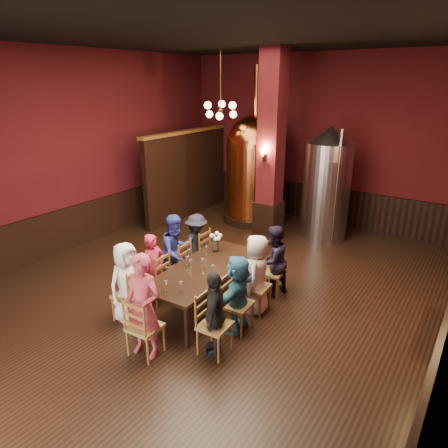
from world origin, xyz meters
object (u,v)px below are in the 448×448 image
Objects in this scene: dining_table at (204,271)px; steel_vessel at (327,184)px; copper_kettle at (255,167)px; person_2 at (177,251)px; person_0 at (127,282)px; rose_vase at (216,239)px; person_1 at (154,269)px.

dining_table is 4.46m from steel_vessel.
copper_kettle is 2.14m from steel_vessel.
person_2 is at bearing -108.26° from steel_vessel.
person_0 is 1.84m from rose_vase.
steel_vessel reaches higher than person_0.
steel_vessel reaches higher than person_2.
person_0 is at bearing -130.36° from dining_table.
copper_kettle reaches higher than dining_table.
steel_vessel is (0.49, 4.38, 0.70)m from dining_table.
steel_vessel is at bearing 78.89° from rose_vase.
person_0 is at bearing -172.61° from person_1.
person_2 reaches higher than rose_vase.
dining_table is 0.91m from person_2.
copper_kettle reaches higher than person_0.
steel_vessel is 7.17× the size of rose_vase.
person_2 is at bearing 9.51° from person_0.
steel_vessel is (1.27, 5.43, 0.70)m from person_0.
person_2 is 0.35× the size of copper_kettle.
dining_table is at bearing -61.39° from person_1.
dining_table is at bearing -30.85° from person_0.
person_1 reaches higher than rose_vase.
steel_vessel is at bearing -11.54° from person_1.
copper_kettle is at bearing 106.54° from dining_table.
copper_kettle is (-1.65, 4.52, 0.83)m from dining_table.
dining_table is 4.89m from copper_kettle.
person_0 is 0.67m from person_1.
person_0 is 0.50× the size of steel_vessel.
person_0 is at bearing -107.50° from rose_vase.
copper_kettle is (-0.82, 4.90, 0.87)m from person_1.
rose_vase is at bearing -46.58° from person_2.
person_1 is (-0.83, -0.38, -0.04)m from dining_table.
person_0 is 1.33m from person_2.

